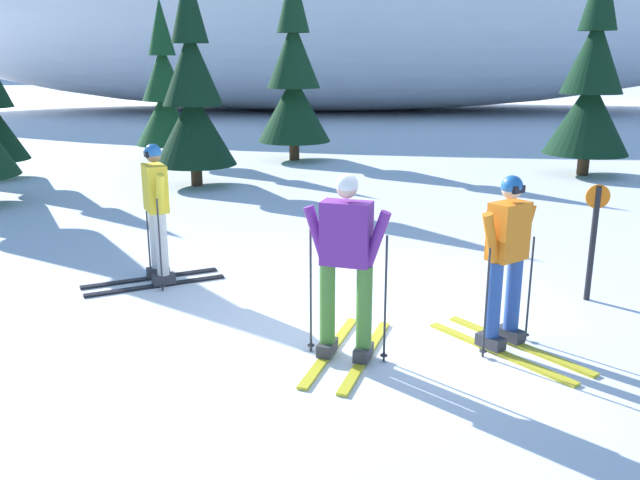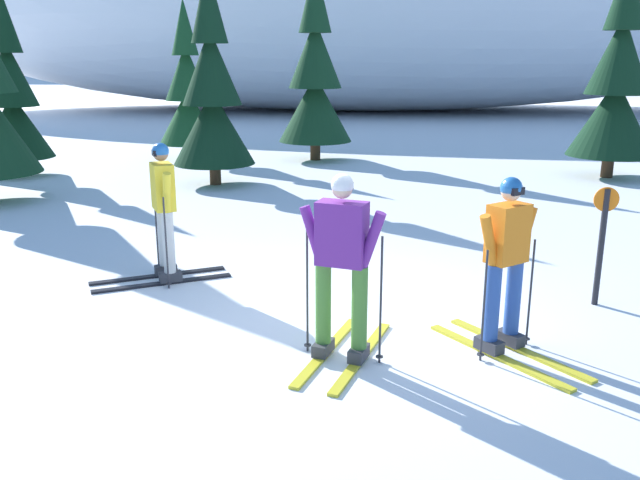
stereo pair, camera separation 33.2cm
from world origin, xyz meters
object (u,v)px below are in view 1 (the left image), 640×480
skier_orange_jacket (507,261)px  pine_tree_center_left (164,94)px  skier_yellow_jacket (156,212)px  trail_marker_post (593,235)px  pine_tree_right (294,80)px  pine_tree_center_right (193,96)px  pine_tree_far_right (592,84)px  skier_purple_jacket (346,263)px

skier_orange_jacket → pine_tree_center_left: 13.91m
skier_yellow_jacket → trail_marker_post: bearing=-5.2°
pine_tree_right → trail_marker_post: 11.89m
skier_yellow_jacket → pine_tree_center_left: (-2.52, 10.43, 0.87)m
pine_tree_center_left → pine_tree_center_right: bearing=-67.0°
skier_yellow_jacket → pine_tree_center_left: bearing=103.6°
pine_tree_far_right → trail_marker_post: pine_tree_far_right is taller
skier_purple_jacket → pine_tree_center_left: (-4.88, 12.62, 0.85)m
skier_purple_jacket → pine_tree_center_right: 9.48m
pine_tree_right → pine_tree_far_right: pine_tree_right is taller
pine_tree_center_right → skier_yellow_jacket: bearing=-82.1°
pine_tree_right → pine_tree_far_right: size_ratio=1.01×
skier_yellow_jacket → pine_tree_center_left: pine_tree_center_left is taller
skier_yellow_jacket → pine_tree_far_right: 11.75m
pine_tree_center_left → skier_purple_jacket: bearing=-68.8°
pine_tree_center_right → trail_marker_post: size_ratio=3.36×
pine_tree_center_left → pine_tree_right: pine_tree_right is taller
skier_purple_jacket → skier_orange_jacket: 1.59m
skier_yellow_jacket → pine_tree_center_left: size_ratio=0.41×
skier_yellow_jacket → trail_marker_post: 5.28m
skier_yellow_jacket → skier_orange_jacket: 4.34m
pine_tree_right → skier_yellow_jacket: bearing=-95.5°
pine_tree_center_right → trail_marker_post: bearing=-49.1°
skier_yellow_jacket → pine_tree_far_right: pine_tree_far_right is taller
skier_yellow_jacket → pine_tree_right: pine_tree_right is taller
trail_marker_post → pine_tree_far_right: bearing=71.4°
pine_tree_center_left → pine_tree_far_right: bearing=-11.1°
skier_purple_jacket → trail_marker_post: bearing=30.5°
pine_tree_center_right → pine_tree_far_right: (9.13, 1.66, 0.20)m
pine_tree_center_left → pine_tree_far_right: (10.73, -2.12, 0.35)m
pine_tree_center_right → pine_tree_right: 4.34m
skier_purple_jacket → pine_tree_center_left: 13.55m
skier_purple_jacket → pine_tree_right: size_ratio=0.35×
skier_orange_jacket → pine_tree_far_right: (4.29, 10.18, 1.26)m
skier_orange_jacket → pine_tree_center_right: 9.86m
pine_tree_center_left → skier_orange_jacket: bearing=-62.4°
pine_tree_center_right → pine_tree_right: bearing=63.6°
skier_yellow_jacket → skier_orange_jacket: bearing=-25.4°
skier_yellow_jacket → skier_purple_jacket: 3.22m
skier_orange_jacket → trail_marker_post: (1.34, 1.39, -0.10)m
pine_tree_far_right → pine_tree_center_right: bearing=-169.7°
skier_yellow_jacket → pine_tree_center_left: 10.77m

